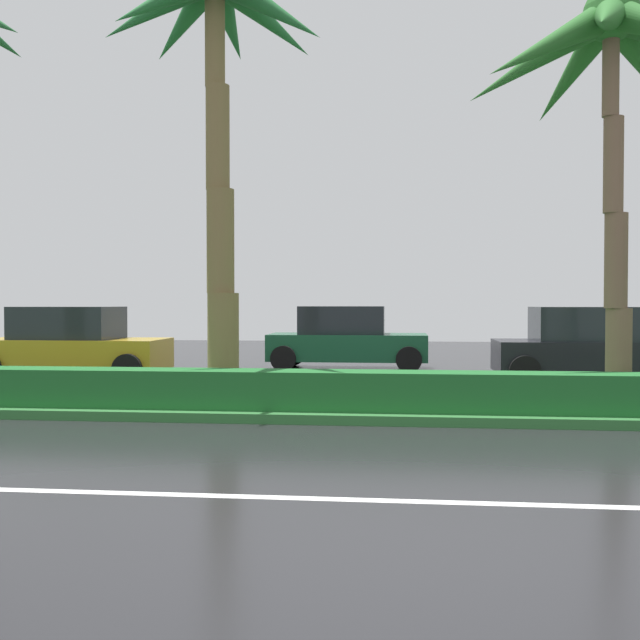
# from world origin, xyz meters

# --- Properties ---
(ground_plane) EXTENTS (90.00, 42.00, 0.10)m
(ground_plane) POSITION_xyz_m (0.00, 9.00, -0.05)
(ground_plane) COLOR black
(near_lane_divider_stripe) EXTENTS (81.00, 0.14, 0.01)m
(near_lane_divider_stripe) POSITION_xyz_m (0.00, 2.00, 0.00)
(near_lane_divider_stripe) COLOR white
(near_lane_divider_stripe) RESTS_ON ground_plane
(median_strip) EXTENTS (85.50, 4.00, 0.15)m
(median_strip) POSITION_xyz_m (0.00, 8.00, 0.07)
(median_strip) COLOR #2D6B33
(median_strip) RESTS_ON ground_plane
(median_hedge) EXTENTS (76.50, 0.70, 0.60)m
(median_hedge) POSITION_xyz_m (0.00, 6.60, 0.45)
(median_hedge) COLOR #1E6028
(median_hedge) RESTS_ON median_strip
(palm_tree_centre_left) EXTENTS (4.17, 4.35, 7.87)m
(palm_tree_centre_left) POSITION_xyz_m (-3.35, 8.06, 6.34)
(palm_tree_centre_left) COLOR olive
(palm_tree_centre_left) RESTS_ON median_strip
(palm_tree_centre) EXTENTS (4.87, 4.85, 6.82)m
(palm_tree_centre) POSITION_xyz_m (3.30, 7.77, 5.66)
(palm_tree_centre) COLOR brown
(palm_tree_centre) RESTS_ON median_strip
(car_in_traffic_leading) EXTENTS (4.30, 2.02, 1.72)m
(car_in_traffic_leading) POSITION_xyz_m (-7.79, 11.87, 0.83)
(car_in_traffic_leading) COLOR #B28C1E
(car_in_traffic_leading) RESTS_ON ground_plane
(car_in_traffic_second) EXTENTS (4.30, 2.02, 1.72)m
(car_in_traffic_second) POSITION_xyz_m (-1.53, 15.30, 0.83)
(car_in_traffic_second) COLOR #195133
(car_in_traffic_second) RESTS_ON ground_plane
(car_in_traffic_third) EXTENTS (4.30, 2.02, 1.72)m
(car_in_traffic_third) POSITION_xyz_m (4.19, 12.25, 0.83)
(car_in_traffic_third) COLOR black
(car_in_traffic_third) RESTS_ON ground_plane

